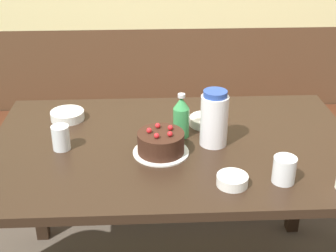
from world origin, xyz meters
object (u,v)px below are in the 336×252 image
soju_bottle (181,117)px  bowl_side_dish (206,121)px  bench_seat (165,156)px  birthday_cake (161,143)px  bowl_soup_white (232,180)px  bowl_rice_small (67,115)px  water_pitcher (214,119)px  glass_tumbler_short (284,170)px  glass_water_tall (61,138)px

soju_bottle → bowl_side_dish: size_ratio=1.33×
bench_seat → birthday_cake: bearing=-93.5°
bench_seat → soju_bottle: bearing=-87.7°
bench_seat → bowl_soup_white: bowl_soup_white is taller
bench_seat → birthday_cake: 1.08m
soju_bottle → bowl_rice_small: 0.51m
bench_seat → bowl_soup_white: size_ratio=20.94×
birthday_cake → soju_bottle: size_ratio=1.16×
water_pitcher → glass_tumbler_short: bearing=-54.0°
birthday_cake → soju_bottle: soju_bottle is taller
bench_seat → birthday_cake: birthday_cake is taller
glass_water_tall → bowl_soup_white: bearing=-24.5°
water_pitcher → glass_water_tall: bearing=-178.8°
soju_bottle → bowl_rice_small: (-0.48, 0.18, -0.07)m
bowl_soup_white → bowl_side_dish: 0.46m
soju_bottle → glass_water_tall: soju_bottle is taller
water_pitcher → soju_bottle: 0.14m
bench_seat → bowl_side_dish: (0.14, -0.68, 0.56)m
glass_water_tall → birthday_cake: bearing=-7.6°
bench_seat → glass_water_tall: (-0.43, -0.85, 0.59)m
bench_seat → bowl_rice_small: bearing=-127.0°
bowl_rice_small → glass_tumbler_short: size_ratio=1.55×
bowl_rice_small → glass_tumbler_short: glass_tumbler_short is taller
water_pitcher → bowl_side_dish: 0.19m
water_pitcher → bowl_side_dish: bearing=92.9°
bowl_rice_small → birthday_cake: bearing=-38.3°
bowl_side_dish → glass_tumbler_short: glass_tumbler_short is taller
water_pitcher → glass_tumbler_short: size_ratio=2.40×
bowl_soup_white → glass_water_tall: glass_water_tall is taller
bowl_rice_small → bowl_side_dish: 0.60m
bowl_rice_small → bowl_soup_white: bearing=-40.8°
soju_bottle → glass_water_tall: bearing=-169.8°
water_pitcher → glass_water_tall: water_pitcher is taller
bowl_side_dish → glass_tumbler_short: 0.49m
water_pitcher → soju_bottle: bearing=149.5°
bowl_rice_small → bowl_side_dish: (0.59, -0.08, -0.00)m
bowl_soup_white → glass_tumbler_short: glass_tumbler_short is taller
water_pitcher → bowl_soup_white: 0.30m
bowl_soup_white → glass_water_tall: 0.67m
water_pitcher → bowl_soup_white: water_pitcher is taller
birthday_cake → water_pitcher: size_ratio=0.95×
bench_seat → water_pitcher: (0.15, -0.84, 0.65)m
birthday_cake → glass_water_tall: 0.38m
water_pitcher → glass_water_tall: 0.59m
bowl_soup_white → bowl_side_dish: same height
bowl_soup_white → glass_water_tall: bearing=155.5°
bowl_soup_white → glass_tumbler_short: (0.18, 0.01, 0.03)m
birthday_cake → bowl_soup_white: bearing=-44.5°
bowl_soup_white → bench_seat: bearing=98.9°
bench_seat → water_pitcher: size_ratio=10.01×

